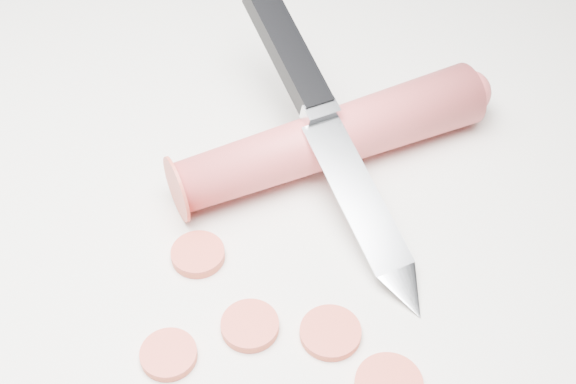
# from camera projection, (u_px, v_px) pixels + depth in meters

# --- Properties ---
(ground) EXTENTS (2.40, 2.40, 0.00)m
(ground) POSITION_uv_depth(u_px,v_px,m) (243.00, 263.00, 0.50)
(ground) COLOR silver
(ground) RESTS_ON ground
(carrot) EXTENTS (0.20, 0.16, 0.04)m
(carrot) POSITION_uv_depth(u_px,v_px,m) (331.00, 138.00, 0.55)
(carrot) COLOR #C73E42
(carrot) RESTS_ON ground
(carrot_slice_0) EXTENTS (0.03, 0.03, 0.01)m
(carrot_slice_0) POSITION_uv_depth(u_px,v_px,m) (250.00, 326.00, 0.47)
(carrot_slice_0) COLOR #CF3F30
(carrot_slice_0) RESTS_ON ground
(carrot_slice_1) EXTENTS (0.04, 0.04, 0.01)m
(carrot_slice_1) POSITION_uv_depth(u_px,v_px,m) (330.00, 333.00, 0.47)
(carrot_slice_1) COLOR #CF3F30
(carrot_slice_1) RESTS_ON ground
(carrot_slice_2) EXTENTS (0.03, 0.03, 0.01)m
(carrot_slice_2) POSITION_uv_depth(u_px,v_px,m) (198.00, 254.00, 0.50)
(carrot_slice_2) COLOR #CF3F30
(carrot_slice_2) RESTS_ON ground
(carrot_slice_3) EXTENTS (0.03, 0.03, 0.01)m
(carrot_slice_3) POSITION_uv_depth(u_px,v_px,m) (169.00, 354.00, 0.46)
(carrot_slice_3) COLOR #CF3F30
(carrot_slice_3) RESTS_ON ground
(kitchen_knife) EXTENTS (0.17, 0.23, 0.09)m
(kitchen_knife) POSITION_uv_depth(u_px,v_px,m) (330.00, 128.00, 0.52)
(kitchen_knife) COLOR silver
(kitchen_knife) RESTS_ON ground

